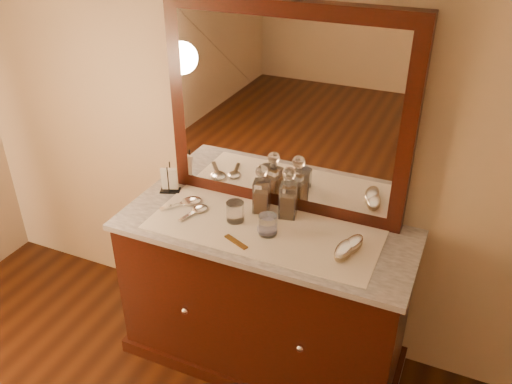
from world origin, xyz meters
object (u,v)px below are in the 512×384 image
Objects in this scene: dresser_cabinet at (264,298)px; decanter_right at (288,198)px; comb at (236,242)px; brush_near at (344,250)px; hand_mirror_inner at (197,210)px; napkin_rack at (170,180)px; hand_mirror_outer at (188,202)px; brush_far at (353,244)px; mirror_frame at (286,112)px; pin_dish at (266,229)px; decanter_left at (262,194)px.

decanter_right is (0.07, 0.14, 0.55)m from dresser_cabinet.
comb is 0.51× the size of decanter_right.
brush_near reaches higher than hand_mirror_inner.
napkin_rack is 0.75× the size of hand_mirror_outer.
brush_far is at bearing 0.70° from hand_mirror_inner.
mirror_frame reaches higher than decanter_right.
decanter_right is 0.46m from hand_mirror_inner.
dresser_cabinet is 0.63m from brush_far.
pin_dish is 0.49× the size of brush_near.
mirror_frame is 0.65m from comb.
decanter_left is at bearing -176.29° from decanter_right.
dresser_cabinet is 0.62m from brush_near.
decanter_left is 0.39m from hand_mirror_outer.
mirror_frame is at bearing 11.88° from napkin_rack.
mirror_frame is 0.69m from hand_mirror_outer.
napkin_rack is 0.82× the size of hand_mirror_inner.
decanter_left is 0.96× the size of decanter_right.
brush_far is (0.36, -0.14, -0.08)m from decanter_right.
napkin_rack is at bearing 152.52° from hand_mirror_outer.
pin_dish is 0.17m from comb.
brush_near is 0.77m from hand_mirror_inner.
dresser_cabinet is 0.48m from comb.
comb is 0.35m from decanter_right.
decanter_left is at bearing 114.12° from comb.
decanter_left is at bearing 1.03° from napkin_rack.
decanter_right reaches higher than brush_near.
brush_near is at bearing -5.42° from pin_dish.
napkin_rack is at bearing 173.49° from brush_far.
decanter_right reaches higher than pin_dish.
hand_mirror_outer is (-0.85, 0.10, -0.01)m from brush_near.
pin_dish is at bearing -176.86° from brush_far.
decanter_right reaches higher than comb.
dresser_cabinet is 0.57m from decanter_right.
hand_mirror_inner is at bearing -28.23° from napkin_rack.
hand_mirror_outer is at bearing -166.46° from decanter_left.
napkin_rack is 0.18m from hand_mirror_outer.
decanter_left is at bearing 25.22° from hand_mirror_inner.
brush_near is (0.40, -0.06, 0.47)m from dresser_cabinet.
brush_far is at bearing 67.94° from brush_near.
decanter_right is 0.53m from hand_mirror_outer.
hand_mirror_inner is (-0.76, 0.05, -0.01)m from brush_near.
decanter_left is 1.56× the size of brush_far.
mirror_frame is 7.62× the size of napkin_rack.
brush_far reaches higher than pin_dish.
dresser_cabinet is 0.56m from decanter_left.
hand_mirror_outer is (-0.44, 0.04, 0.45)m from dresser_cabinet.
brush_far is 0.87m from hand_mirror_outer.
decanter_left reaches higher than hand_mirror_outer.
dresser_cabinet is at bearing -11.33° from napkin_rack.
decanter_left reaches higher than brush_near.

